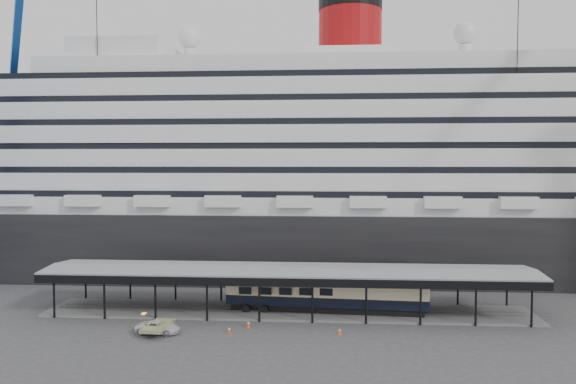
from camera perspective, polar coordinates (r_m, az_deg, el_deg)
name	(u,v)px	position (r m, az deg, el deg)	size (l,w,h in m)	color
ground	(285,325)	(61.73, -0.29, -13.33)	(200.00, 200.00, 0.00)	#39393C
cruise_ship	(300,157)	(91.18, 1.25, 3.62)	(130.00, 30.00, 43.90)	black
platform_canopy	(288,292)	(65.95, 0.04, -10.15)	(56.00, 9.18, 5.30)	slate
port_truck	(158,327)	(60.08, -13.08, -13.26)	(2.06, 4.47, 1.24)	silver
pullman_carriage	(326,290)	(65.72, 3.90, -9.87)	(23.18, 4.68, 22.60)	black
traffic_cone_left	(229,330)	(58.99, -5.99, -13.76)	(0.40, 0.40, 0.73)	#E6420C
traffic_cone_mid	(248,324)	(60.69, -4.05, -13.23)	(0.49, 0.49, 0.82)	#E74F0C
traffic_cone_right	(340,331)	(58.55, 5.28, -13.89)	(0.39, 0.39, 0.73)	#F15F0D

